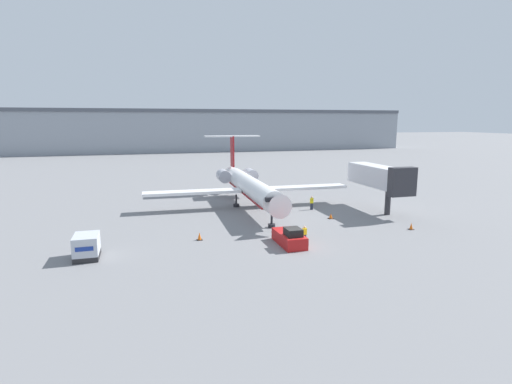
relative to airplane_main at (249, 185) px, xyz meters
The scene contains 11 objects.
ground_plane 18.24m from the airplane_main, 91.47° to the right, with size 600.00×600.00×0.00m, color slate.
terminal_building 102.13m from the airplane_main, 90.26° to the left, with size 180.00×16.80×15.55m.
airplane_main is the anchor object (origin of this frame).
pushback_tug 17.41m from the airplane_main, 92.28° to the right, with size 1.99×4.60×1.83m.
luggage_cart 24.55m from the airplane_main, 139.30° to the right, with size 1.99×2.86×2.04m.
worker_near_tug 17.18m from the airplane_main, 86.87° to the right, with size 0.40×0.24×1.64m.
worker_by_wing 8.73m from the airplane_main, 28.59° to the right, with size 0.40×0.25×1.81m.
traffic_cone_left 16.16m from the airplane_main, 122.72° to the right, with size 0.54×0.54×0.78m.
traffic_cone_right 12.24m from the airplane_main, 49.84° to the right, with size 0.61×0.61×0.63m.
traffic_cone_mid 21.23m from the airplane_main, 49.13° to the right, with size 0.51×0.51×0.72m.
jet_bridge 17.04m from the airplane_main, 25.04° to the right, with size 3.20×11.03×6.19m.
Camera 1 is at (-13.32, -33.11, 11.56)m, focal length 28.00 mm.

